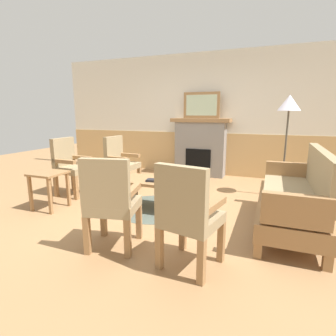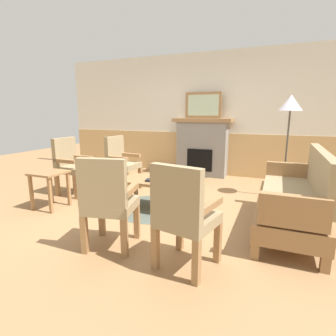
{
  "view_description": "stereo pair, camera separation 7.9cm",
  "coord_description": "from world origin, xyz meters",
  "px_view_note": "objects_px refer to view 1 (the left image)",
  "views": [
    {
      "loc": [
        1.48,
        -3.43,
        1.4
      ],
      "look_at": [
        0.0,
        0.35,
        0.55
      ],
      "focal_mm": 28.31,
      "sensor_mm": 36.0,
      "label": 1
    },
    {
      "loc": [
        1.55,
        -3.4,
        1.4
      ],
      "look_at": [
        0.0,
        0.35,
        0.55
      ],
      "focal_mm": 28.31,
      "sensor_mm": 36.0,
      "label": 2
    }
  ],
  "objects_px": {
    "armchair_front_center": "(188,213)",
    "floor_lamp_by_couch": "(289,109)",
    "side_table": "(49,180)",
    "framed_picture": "(201,105)",
    "coffee_table": "(154,183)",
    "footstool": "(175,171)",
    "fireplace": "(200,147)",
    "armchair_by_window_left": "(70,164)",
    "armchair_front_left": "(111,200)",
    "armchair_near_fireplace": "(120,161)",
    "book_on_table": "(153,180)",
    "couch": "(294,198)"
  },
  "relations": [
    {
      "from": "armchair_front_center",
      "to": "floor_lamp_by_couch",
      "type": "distance_m",
      "value": 2.93
    },
    {
      "from": "side_table",
      "to": "framed_picture",
      "type": "bearing_deg",
      "value": 62.63
    },
    {
      "from": "coffee_table",
      "to": "armchair_front_center",
      "type": "distance_m",
      "value": 1.62
    },
    {
      "from": "coffee_table",
      "to": "footstool",
      "type": "distance_m",
      "value": 1.32
    },
    {
      "from": "framed_picture",
      "to": "armchair_front_center",
      "type": "xyz_separation_m",
      "value": [
        0.84,
        -3.67,
        -1.02
      ]
    },
    {
      "from": "framed_picture",
      "to": "floor_lamp_by_couch",
      "type": "relative_size",
      "value": 0.48
    },
    {
      "from": "side_table",
      "to": "footstool",
      "type": "bearing_deg",
      "value": 55.51
    },
    {
      "from": "fireplace",
      "to": "footstool",
      "type": "bearing_deg",
      "value": -102.08
    },
    {
      "from": "armchair_by_window_left",
      "to": "fireplace",
      "type": "bearing_deg",
      "value": 52.43
    },
    {
      "from": "armchair_front_left",
      "to": "floor_lamp_by_couch",
      "type": "distance_m",
      "value": 3.22
    },
    {
      "from": "framed_picture",
      "to": "armchair_near_fireplace",
      "type": "bearing_deg",
      "value": -122.93
    },
    {
      "from": "fireplace",
      "to": "footstool",
      "type": "xyz_separation_m",
      "value": [
        -0.22,
        -1.04,
        -0.37
      ]
    },
    {
      "from": "footstool",
      "to": "side_table",
      "type": "distance_m",
      "value": 2.28
    },
    {
      "from": "book_on_table",
      "to": "footstool",
      "type": "height_order",
      "value": "book_on_table"
    },
    {
      "from": "couch",
      "to": "coffee_table",
      "type": "relative_size",
      "value": 1.88
    },
    {
      "from": "book_on_table",
      "to": "floor_lamp_by_couch",
      "type": "xyz_separation_m",
      "value": [
        1.75,
        1.42,
        1.0
      ]
    },
    {
      "from": "couch",
      "to": "side_table",
      "type": "distance_m",
      "value": 3.34
    },
    {
      "from": "floor_lamp_by_couch",
      "to": "framed_picture",
      "type": "bearing_deg",
      "value": 148.9
    },
    {
      "from": "fireplace",
      "to": "framed_picture",
      "type": "distance_m",
      "value": 0.91
    },
    {
      "from": "armchair_near_fireplace",
      "to": "armchair_front_center",
      "type": "distance_m",
      "value": 2.78
    },
    {
      "from": "armchair_front_left",
      "to": "armchair_front_center",
      "type": "distance_m",
      "value": 0.83
    },
    {
      "from": "footstool",
      "to": "armchair_by_window_left",
      "type": "distance_m",
      "value": 1.93
    },
    {
      "from": "framed_picture",
      "to": "floor_lamp_by_couch",
      "type": "xyz_separation_m",
      "value": [
        1.7,
        -1.03,
        -0.11
      ]
    },
    {
      "from": "couch",
      "to": "coffee_table",
      "type": "bearing_deg",
      "value": 178.68
    },
    {
      "from": "couch",
      "to": "book_on_table",
      "type": "xyz_separation_m",
      "value": [
        -1.83,
        -0.05,
        0.06
      ]
    },
    {
      "from": "book_on_table",
      "to": "armchair_near_fireplace",
      "type": "bearing_deg",
      "value": 142.73
    },
    {
      "from": "framed_picture",
      "to": "coffee_table",
      "type": "relative_size",
      "value": 0.83
    },
    {
      "from": "couch",
      "to": "armchair_by_window_left",
      "type": "relative_size",
      "value": 1.84
    },
    {
      "from": "armchair_by_window_left",
      "to": "armchair_front_center",
      "type": "xyz_separation_m",
      "value": [
        2.56,
        -1.44,
        0.0
      ]
    },
    {
      "from": "book_on_table",
      "to": "side_table",
      "type": "bearing_deg",
      "value": -162.23
    },
    {
      "from": "side_table",
      "to": "floor_lamp_by_couch",
      "type": "xyz_separation_m",
      "value": [
        3.21,
        1.89,
        1.02
      ]
    },
    {
      "from": "armchair_near_fireplace",
      "to": "armchair_front_center",
      "type": "xyz_separation_m",
      "value": [
        1.92,
        -2.01,
        0.0
      ]
    },
    {
      "from": "armchair_near_fireplace",
      "to": "side_table",
      "type": "distance_m",
      "value": 1.33
    },
    {
      "from": "framed_picture",
      "to": "armchair_by_window_left",
      "type": "relative_size",
      "value": 0.82
    },
    {
      "from": "couch",
      "to": "armchair_front_left",
      "type": "bearing_deg",
      "value": -145.5
    },
    {
      "from": "framed_picture",
      "to": "footstool",
      "type": "xyz_separation_m",
      "value": [
        -0.22,
        -1.05,
        -1.28
      ]
    },
    {
      "from": "book_on_table",
      "to": "armchair_front_center",
      "type": "height_order",
      "value": "armchair_front_center"
    },
    {
      "from": "couch",
      "to": "armchair_by_window_left",
      "type": "height_order",
      "value": "same"
    },
    {
      "from": "fireplace",
      "to": "floor_lamp_by_couch",
      "type": "xyz_separation_m",
      "value": [
        1.7,
        -1.03,
        0.8
      ]
    },
    {
      "from": "couch",
      "to": "floor_lamp_by_couch",
      "type": "xyz_separation_m",
      "value": [
        -0.08,
        1.37,
        1.05
      ]
    },
    {
      "from": "floor_lamp_by_couch",
      "to": "footstool",
      "type": "bearing_deg",
      "value": -179.44
    },
    {
      "from": "book_on_table",
      "to": "armchair_near_fireplace",
      "type": "height_order",
      "value": "armchair_near_fireplace"
    },
    {
      "from": "book_on_table",
      "to": "armchair_front_center",
      "type": "distance_m",
      "value": 1.51
    },
    {
      "from": "armchair_near_fireplace",
      "to": "armchair_front_left",
      "type": "xyz_separation_m",
      "value": [
        1.09,
        -1.95,
        0.0
      ]
    },
    {
      "from": "armchair_front_center",
      "to": "floor_lamp_by_couch",
      "type": "height_order",
      "value": "floor_lamp_by_couch"
    },
    {
      "from": "framed_picture",
      "to": "floor_lamp_by_couch",
      "type": "height_order",
      "value": "framed_picture"
    },
    {
      "from": "fireplace",
      "to": "coffee_table",
      "type": "bearing_deg",
      "value": -92.1
    },
    {
      "from": "fireplace",
      "to": "armchair_front_center",
      "type": "bearing_deg",
      "value": -77.1
    },
    {
      "from": "armchair_front_left",
      "to": "armchair_by_window_left",
      "type": "bearing_deg",
      "value": 141.44
    },
    {
      "from": "fireplace",
      "to": "side_table",
      "type": "distance_m",
      "value": 3.3
    }
  ]
}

